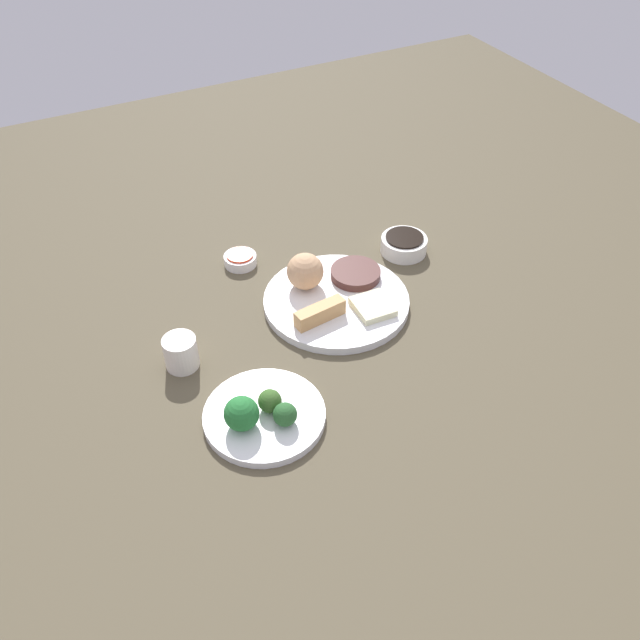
# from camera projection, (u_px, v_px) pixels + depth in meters

# --- Properties ---
(tabletop) EXTENTS (2.20, 2.20, 0.02)m
(tabletop) POSITION_uv_depth(u_px,v_px,m) (345.00, 319.00, 1.28)
(tabletop) COLOR brown
(tabletop) RESTS_ON ground
(main_plate) EXTENTS (0.28, 0.28, 0.02)m
(main_plate) POSITION_uv_depth(u_px,v_px,m) (338.00, 301.00, 1.29)
(main_plate) COLOR white
(main_plate) RESTS_ON tabletop
(rice_scoop) EXTENTS (0.07, 0.07, 0.07)m
(rice_scoop) POSITION_uv_depth(u_px,v_px,m) (305.00, 271.00, 1.29)
(rice_scoop) COLOR tan
(rice_scoop) RESTS_ON main_plate
(spring_roll) EXTENTS (0.10, 0.04, 0.03)m
(spring_roll) POSITION_uv_depth(u_px,v_px,m) (320.00, 313.00, 1.23)
(spring_roll) COLOR tan
(spring_roll) RESTS_ON main_plate
(crab_rangoon_wonton) EXTENTS (0.07, 0.08, 0.01)m
(crab_rangoon_wonton) POSITION_uv_depth(u_px,v_px,m) (373.00, 307.00, 1.26)
(crab_rangoon_wonton) COLOR beige
(crab_rangoon_wonton) RESTS_ON main_plate
(stir_fry_heap) EXTENTS (0.10, 0.10, 0.02)m
(stir_fry_heap) POSITION_uv_depth(u_px,v_px,m) (356.00, 273.00, 1.33)
(stir_fry_heap) COLOR #472521
(stir_fry_heap) RESTS_ON main_plate
(broccoli_plate) EXTENTS (0.20, 0.20, 0.01)m
(broccoli_plate) POSITION_uv_depth(u_px,v_px,m) (264.00, 416.00, 1.08)
(broccoli_plate) COLOR white
(broccoli_plate) RESTS_ON tabletop
(broccoli_floret_0) EXTENTS (0.04, 0.04, 0.04)m
(broccoli_floret_0) POSITION_uv_depth(u_px,v_px,m) (270.00, 401.00, 1.07)
(broccoli_floret_0) COLOR #375E25
(broccoli_floret_0) RESTS_ON broccoli_plate
(broccoli_floret_1) EXTENTS (0.06, 0.06, 0.06)m
(broccoli_floret_1) POSITION_uv_depth(u_px,v_px,m) (242.00, 414.00, 1.04)
(broccoli_floret_1) COLOR #247031
(broccoli_floret_1) RESTS_ON broccoli_plate
(broccoli_floret_2) EXTENTS (0.04, 0.04, 0.04)m
(broccoli_floret_2) POSITION_uv_depth(u_px,v_px,m) (285.00, 414.00, 1.05)
(broccoli_floret_2) COLOR #295C2B
(broccoli_floret_2) RESTS_ON broccoli_plate
(soy_sauce_bowl) EXTENTS (0.10, 0.10, 0.03)m
(soy_sauce_bowl) POSITION_uv_depth(u_px,v_px,m) (404.00, 245.00, 1.41)
(soy_sauce_bowl) COLOR white
(soy_sauce_bowl) RESTS_ON tabletop
(soy_sauce_bowl_liquid) EXTENTS (0.08, 0.08, 0.00)m
(soy_sauce_bowl_liquid) POSITION_uv_depth(u_px,v_px,m) (405.00, 238.00, 1.40)
(soy_sauce_bowl_liquid) COLOR black
(soy_sauce_bowl_liquid) RESTS_ON soy_sauce_bowl
(sauce_ramekin_sweet_and_sour) EXTENTS (0.07, 0.07, 0.02)m
(sauce_ramekin_sweet_and_sour) POSITION_uv_depth(u_px,v_px,m) (240.00, 260.00, 1.39)
(sauce_ramekin_sweet_and_sour) COLOR white
(sauce_ramekin_sweet_and_sour) RESTS_ON tabletop
(sauce_ramekin_sweet_and_sour_liquid) EXTENTS (0.05, 0.05, 0.00)m
(sauce_ramekin_sweet_and_sour_liquid) POSITION_uv_depth(u_px,v_px,m) (240.00, 255.00, 1.38)
(sauce_ramekin_sweet_and_sour_liquid) COLOR red
(sauce_ramekin_sweet_and_sour_liquid) RESTS_ON sauce_ramekin_sweet_and_sour
(teacup) EXTENTS (0.06, 0.06, 0.06)m
(teacup) POSITION_uv_depth(u_px,v_px,m) (181.00, 353.00, 1.16)
(teacup) COLOR silver
(teacup) RESTS_ON tabletop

